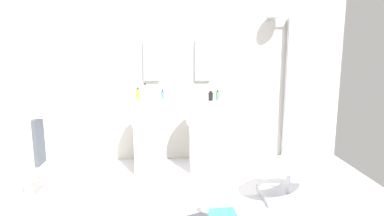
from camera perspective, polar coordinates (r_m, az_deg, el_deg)
The scene contains 17 objects.
ground_plane at distance 3.49m, azimuth -1.99°, elevation -17.57°, with size 4.80×3.60×0.04m, color silver.
rear_partition at distance 4.75m, azimuth -2.65°, elevation 6.53°, with size 4.80×0.10×2.60m, color beige.
pedestal_sink_left at distance 4.38m, azimuth -7.20°, elevation -4.14°, with size 0.49×0.49×1.06m.
pedestal_sink_right at distance 4.39m, azimuth 2.27°, elevation -4.02°, with size 0.49×0.49×1.06m.
vanity_mirror_left at distance 4.68m, azimuth -7.12°, elevation 8.11°, with size 0.22×0.03×0.56m, color #8C9EA8.
vanity_mirror_right at distance 4.69m, azimuth 1.81°, elevation 8.19°, with size 0.22×0.03×0.56m, color #8C9EA8.
shower_column at distance 4.94m, azimuth 16.50°, elevation 3.70°, with size 0.49×0.24×2.05m.
lounge_chair at distance 3.74m, azimuth 16.44°, elevation -9.87°, with size 1.09×1.10×0.65m.
towel_rack at distance 3.83m, azimuth -25.40°, elevation -5.58°, with size 0.37×0.22×0.95m.
area_rug at distance 3.39m, azimuth 4.26°, elevation -18.08°, with size 1.14×0.83×0.01m, color #B2B2B7.
magazine_teal at distance 3.41m, azimuth 5.01°, elevation -17.61°, with size 0.30×0.17×0.02m, color teal.
coffee_mug at distance 3.40m, azimuth 2.12°, elevation -16.95°, with size 0.09×0.09×0.10m, color white.
soap_bottle_blue at distance 4.34m, azimuth -5.12°, elevation 2.32°, with size 0.04×0.04×0.12m.
soap_bottle_green at distance 4.22m, azimuth 4.44°, elevation 2.13°, with size 0.05×0.05×0.13m.
soap_bottle_amber at distance 4.33m, azimuth -9.37°, elevation 2.42°, with size 0.05×0.05×0.15m.
soap_bottle_black at distance 4.18m, azimuth 3.25°, elevation 2.05°, with size 0.06×0.06×0.12m.
soap_bottle_white at distance 4.41m, azimuth -8.11°, elevation 2.88°, with size 0.04×0.04×0.20m.
Camera 1 is at (-0.08, -3.09, 1.61)m, focal length 30.76 mm.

